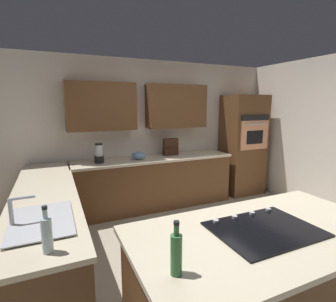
# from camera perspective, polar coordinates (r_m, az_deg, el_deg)

# --- Properties ---
(ground_plane) EXTENTS (14.00, 14.00, 0.00)m
(ground_plane) POSITION_cam_1_polar(r_m,az_deg,el_deg) (3.44, 10.06, -21.70)
(ground_plane) COLOR #9E937F
(wall_back) EXTENTS (6.00, 0.44, 2.60)m
(wall_back) POSITION_cam_1_polar(r_m,az_deg,el_deg) (4.73, -4.23, 5.59)
(wall_back) COLOR silver
(wall_back) RESTS_ON ground
(wall_left) EXTENTS (0.10, 4.00, 2.60)m
(wall_left) POSITION_cam_1_polar(r_m,az_deg,el_deg) (4.96, 32.59, 2.71)
(wall_left) COLOR silver
(wall_left) RESTS_ON ground
(lower_cabinets_back) EXTENTS (2.80, 0.60, 0.86)m
(lower_cabinets_back) POSITION_cam_1_polar(r_m,az_deg,el_deg) (4.62, -2.99, -7.19)
(lower_cabinets_back) COLOR brown
(lower_cabinets_back) RESTS_ON ground
(countertop_back) EXTENTS (2.84, 0.64, 0.04)m
(countertop_back) POSITION_cam_1_polar(r_m,az_deg,el_deg) (4.50, -3.05, -1.72)
(countertop_back) COLOR beige
(countertop_back) RESTS_ON lower_cabinets_back
(lower_cabinets_side) EXTENTS (0.60, 2.90, 0.86)m
(lower_cabinets_side) POSITION_cam_1_polar(r_m,az_deg,el_deg) (3.25, -25.13, -15.94)
(lower_cabinets_side) COLOR brown
(lower_cabinets_side) RESTS_ON ground
(countertop_side) EXTENTS (0.64, 2.94, 0.04)m
(countertop_side) POSITION_cam_1_polar(r_m,az_deg,el_deg) (3.09, -25.77, -8.38)
(countertop_side) COLOR beige
(countertop_side) RESTS_ON lower_cabinets_side
(island_base) EXTENTS (1.93, 0.97, 0.86)m
(island_base) POSITION_cam_1_polar(r_m,az_deg,el_deg) (2.34, 19.84, -26.53)
(island_base) COLOR brown
(island_base) RESTS_ON ground
(island_top) EXTENTS (2.01, 1.05, 0.04)m
(island_top) POSITION_cam_1_polar(r_m,az_deg,el_deg) (2.11, 20.61, -16.64)
(island_top) COLOR beige
(island_top) RESTS_ON island_base
(wall_oven) EXTENTS (0.80, 0.66, 2.00)m
(wall_oven) POSITION_cam_1_polar(r_m,az_deg,el_deg) (5.48, 16.34, 1.36)
(wall_oven) COLOR brown
(wall_oven) RESTS_ON ground
(sink_unit) EXTENTS (0.46, 0.70, 0.23)m
(sink_unit) POSITION_cam_1_polar(r_m,az_deg,el_deg) (2.31, -26.48, -13.63)
(sink_unit) COLOR #515456
(sink_unit) RESTS_ON countertop_side
(cooktop) EXTENTS (0.76, 0.56, 0.03)m
(cooktop) POSITION_cam_1_polar(r_m,az_deg,el_deg) (2.10, 20.55, -15.91)
(cooktop) COLOR black
(cooktop) RESTS_ON island_top
(blender) EXTENTS (0.15, 0.15, 0.31)m
(blender) POSITION_cam_1_polar(r_m,az_deg,el_deg) (4.21, -15.10, -0.76)
(blender) COLOR black
(blender) RESTS_ON countertop_back
(mixing_bowl) EXTENTS (0.24, 0.24, 0.13)m
(mixing_bowl) POSITION_cam_1_polar(r_m,az_deg,el_deg) (4.37, -6.62, -1.00)
(mixing_bowl) COLOR #668CB2
(mixing_bowl) RESTS_ON countertop_back
(spice_rack) EXTENTS (0.27, 0.11, 0.31)m
(spice_rack) POSITION_cam_1_polar(r_m,az_deg,el_deg) (4.68, 0.58, 0.92)
(spice_rack) COLOR #381E14
(spice_rack) RESTS_ON countertop_back
(dish_soap_bottle) EXTENTS (0.07, 0.07, 0.31)m
(dish_soap_bottle) POSITION_cam_1_polar(r_m,az_deg,el_deg) (1.83, -25.36, -16.34)
(dish_soap_bottle) COLOR silver
(dish_soap_bottle) RESTS_ON countertop_side
(oil_bottle) EXTENTS (0.06, 0.06, 0.31)m
(oil_bottle) POSITION_cam_1_polar(r_m,az_deg,el_deg) (1.48, 1.85, -21.76)
(oil_bottle) COLOR #336B38
(oil_bottle) RESTS_ON island_top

